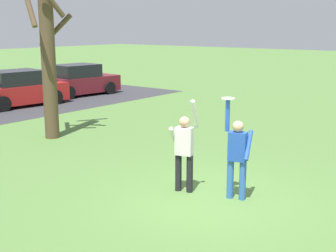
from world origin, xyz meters
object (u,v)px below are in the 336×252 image
parked_car_red (19,90)px  bare_tree_tall (47,32)px  person_defender (184,147)px  person_catcher (237,153)px  parked_car_maroon (78,81)px  frisbee_disc (228,98)px

parked_car_red → bare_tree_tall: (-2.98, -6.10, 2.60)m
person_defender → parked_car_red: person_defender is taller
bare_tree_tall → person_defender: bearing=-102.5°
person_catcher → parked_car_maroon: bearing=-45.2°
person_catcher → parked_car_maroon: 15.91m
person_defender → parked_car_maroon: 15.12m
person_catcher → bare_tree_tall: bare_tree_tall is taller
person_catcher → parked_car_red: 14.04m
frisbee_disc → parked_car_red: 13.91m
person_catcher → person_defender: bearing=0.0°
person_catcher → frisbee_disc: frisbee_disc is taller
person_catcher → parked_car_maroon: person_catcher is taller
person_catcher → person_defender: person_catcher is taller
parked_car_red → bare_tree_tall: bearing=-110.2°
person_defender → bare_tree_tall: bearing=152.1°
person_catcher → parked_car_red: bearing=-32.2°
bare_tree_tall → parked_car_red: bearing=63.9°
parked_car_maroon → bare_tree_tall: size_ratio=0.65×
parked_car_red → parked_car_maroon: bearing=11.4°
person_catcher → bare_tree_tall: (1.07, 7.34, 2.35)m
parked_car_maroon → parked_car_red: bearing=-168.6°
person_defender → parked_car_red: size_ratio=0.48×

